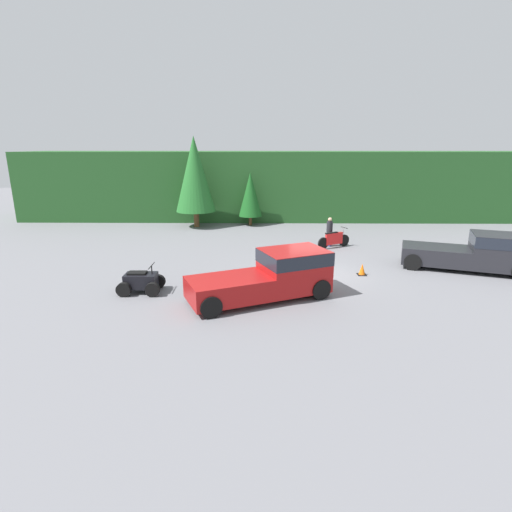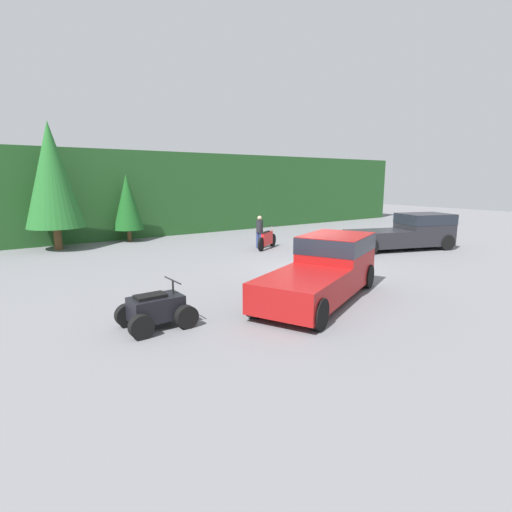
# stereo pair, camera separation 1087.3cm
# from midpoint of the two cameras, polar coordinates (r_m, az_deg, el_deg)

# --- Properties ---
(ground_plane) EXTENTS (80.00, 80.00, 0.00)m
(ground_plane) POSITION_cam_midpoint_polar(r_m,az_deg,el_deg) (17.03, 24.36, -2.32)
(ground_plane) COLOR slate
(hillside_backdrop) EXTENTS (44.00, 6.00, 5.45)m
(hillside_backdrop) POSITION_cam_midpoint_polar(r_m,az_deg,el_deg) (31.66, 13.46, 11.33)
(hillside_backdrop) COLOR #235123
(hillside_backdrop) RESTS_ON ground_plane
(tree_left) EXTENTS (2.92, 2.92, 6.63)m
(tree_left) POSITION_cam_midpoint_polar(r_m,az_deg,el_deg) (26.42, -0.55, 13.53)
(tree_left) COLOR brown
(tree_left) RESTS_ON ground_plane
(tree_mid_left) EXTENTS (1.76, 1.76, 4.00)m
(tree_mid_left) POSITION_cam_midpoint_polar(r_m,az_deg,el_deg) (27.39, 8.10, 10.22)
(tree_mid_left) COLOR brown
(tree_mid_left) RESTS_ON ground_plane
(pickup_truck_red) EXTENTS (5.94, 4.10, 1.88)m
(pickup_truck_red) POSITION_cam_midpoint_polar(r_m,az_deg,el_deg) (13.41, 21.56, -2.17)
(pickup_truck_red) COLOR maroon
(pickup_truck_red) RESTS_ON ground_plane
(pickup_truck_second) EXTENTS (6.01, 3.75, 1.88)m
(pickup_truck_second) POSITION_cam_midpoint_polar(r_m,az_deg,el_deg) (21.84, 43.38, 1.15)
(pickup_truck_second) COLOR #232328
(pickup_truck_second) RESTS_ON ground_plane
(dirt_bike) EXTENTS (2.06, 1.26, 1.17)m
(dirt_bike) POSITION_cam_midpoint_polar(r_m,az_deg,el_deg) (22.30, 23.54, 3.04)
(dirt_bike) COLOR black
(dirt_bike) RESTS_ON ground_plane
(quad_atv) EXTENTS (1.77, 1.24, 1.17)m
(quad_atv) POSITION_cam_midpoint_polar(r_m,az_deg,el_deg) (13.21, -2.39, -3.77)
(quad_atv) COLOR black
(quad_atv) RESTS_ON ground_plane
(rider_person) EXTENTS (0.51, 0.51, 1.77)m
(rider_person) POSITION_cam_midpoint_polar(r_m,az_deg,el_deg) (22.48, 22.76, 4.44)
(rider_person) COLOR navy
(rider_person) RESTS_ON ground_plane
(traffic_cone) EXTENTS (0.42, 0.42, 0.55)m
(traffic_cone) POSITION_cam_midpoint_polar(r_m,az_deg,el_deg) (18.02, 30.92, -1.40)
(traffic_cone) COLOR black
(traffic_cone) RESTS_ON ground_plane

